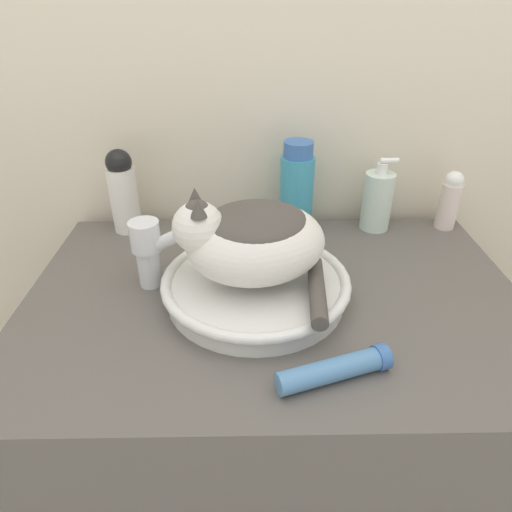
# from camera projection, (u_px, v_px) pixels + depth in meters

# --- Properties ---
(wall_back) EXTENTS (8.00, 0.05, 2.40)m
(wall_back) POSITION_uv_depth(u_px,v_px,m) (269.00, 46.00, 0.98)
(wall_back) COLOR beige
(wall_back) RESTS_ON ground_plane
(vanity_counter) EXTENTS (0.94, 0.63, 0.81)m
(vanity_counter) POSITION_uv_depth(u_px,v_px,m) (271.00, 434.00, 1.07)
(vanity_counter) COLOR #56514C
(vanity_counter) RESTS_ON ground_plane
(sink_basin) EXTENTS (0.35, 0.35, 0.05)m
(sink_basin) POSITION_uv_depth(u_px,v_px,m) (256.00, 285.00, 0.84)
(sink_basin) COLOR silver
(sink_basin) RESTS_ON vanity_counter
(cat) EXTENTS (0.28, 0.28, 0.17)m
(cat) POSITION_uv_depth(u_px,v_px,m) (252.00, 238.00, 0.79)
(cat) COLOR silver
(cat) RESTS_ON sink_basin
(faucet) EXTENTS (0.15, 0.07, 0.16)m
(faucet) POSITION_uv_depth(u_px,v_px,m) (152.00, 248.00, 0.85)
(faucet) COLOR silver
(faucet) RESTS_ON vanity_counter
(soap_pump_bottle) EXTENTS (0.07, 0.07, 0.17)m
(soap_pump_bottle) POSITION_uv_depth(u_px,v_px,m) (377.00, 200.00, 1.07)
(soap_pump_bottle) COLOR silver
(soap_pump_bottle) RESTS_ON vanity_counter
(lotion_bottle_white) EXTENTS (0.06, 0.06, 0.20)m
(lotion_bottle_white) POSITION_uv_depth(u_px,v_px,m) (123.00, 191.00, 1.04)
(lotion_bottle_white) COLOR white
(lotion_bottle_white) RESTS_ON vanity_counter
(mouthwash_bottle) EXTENTS (0.08, 0.08, 0.21)m
(mouthwash_bottle) POSITION_uv_depth(u_px,v_px,m) (297.00, 189.00, 1.05)
(mouthwash_bottle) COLOR teal
(mouthwash_bottle) RESTS_ON vanity_counter
(deodorant_stick) EXTENTS (0.05, 0.05, 0.14)m
(deodorant_stick) POSITION_uv_depth(u_px,v_px,m) (450.00, 200.00, 1.07)
(deodorant_stick) COLOR silver
(deodorant_stick) RESTS_ON vanity_counter
(cream_tube) EXTENTS (0.18, 0.09, 0.04)m
(cream_tube) POSITION_uv_depth(u_px,v_px,m) (336.00, 369.00, 0.67)
(cream_tube) COLOR #4C7FB2
(cream_tube) RESTS_ON vanity_counter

